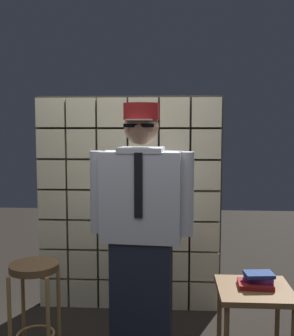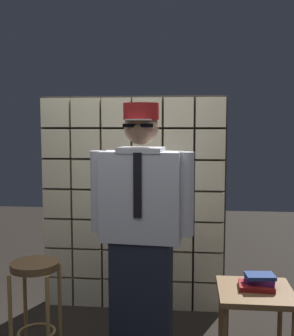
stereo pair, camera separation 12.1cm
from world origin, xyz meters
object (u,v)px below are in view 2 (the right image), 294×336
(standing_person, at_px, (141,230))
(bar_stool, at_px, (35,288))
(book_stack, at_px, (258,282))
(side_table, at_px, (255,300))

(standing_person, xyz_separation_m, bar_stool, (-0.74, -0.10, -0.41))
(standing_person, bearing_deg, book_stack, 9.58)
(standing_person, xyz_separation_m, side_table, (0.80, 0.04, -0.49))
(bar_stool, bearing_deg, side_table, 4.83)
(side_table, height_order, book_stack, book_stack)
(standing_person, xyz_separation_m, book_stack, (0.83, 0.07, -0.37))
(standing_person, relative_size, book_stack, 6.74)
(standing_person, relative_size, bar_stool, 2.51)
(side_table, xyz_separation_m, book_stack, (0.02, 0.03, 0.12))
(standing_person, height_order, side_table, standing_person)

